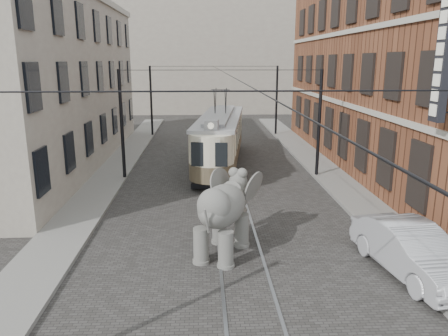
{
  "coord_description": "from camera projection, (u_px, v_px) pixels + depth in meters",
  "views": [
    {
      "loc": [
        -1.24,
        -17.42,
        6.46
      ],
      "look_at": [
        -0.37,
        -0.02,
        2.1
      ],
      "focal_mm": 34.63,
      "sensor_mm": 36.0,
      "label": 1
    }
  ],
  "objects": [
    {
      "name": "ground",
      "position": [
        233.0,
        215.0,
        18.51
      ],
      "size": [
        120.0,
        120.0,
        0.0
      ],
      "primitive_type": "plane",
      "color": "#3B3836"
    },
    {
      "name": "distant_block",
      "position": [
        211.0,
        56.0,
        55.56
      ],
      "size": [
        28.0,
        10.0,
        14.0
      ],
      "primitive_type": "cube",
      "color": "gray",
      "rests_on": "ground"
    },
    {
      "name": "sidewalk_right",
      "position": [
        370.0,
        211.0,
        18.78
      ],
      "size": [
        2.0,
        60.0,
        0.15
      ],
      "primitive_type": "cube",
      "color": "slate",
      "rests_on": "ground"
    },
    {
      "name": "stucco_building",
      "position": [
        43.0,
        85.0,
        26.44
      ],
      "size": [
        7.0,
        24.0,
        10.0
      ],
      "primitive_type": "cube",
      "color": "gray",
      "rests_on": "ground"
    },
    {
      "name": "brick_building",
      "position": [
        403.0,
        68.0,
        26.3
      ],
      "size": [
        8.0,
        26.0,
        12.0
      ],
      "primitive_type": "cube",
      "color": "brown",
      "rests_on": "ground"
    },
    {
      "name": "tram",
      "position": [
        220.0,
        127.0,
        27.04
      ],
      "size": [
        3.93,
        12.16,
        4.74
      ],
      "primitive_type": null,
      "rotation": [
        0.0,
        0.0,
        -0.12
      ],
      "color": "beige",
      "rests_on": "ground"
    },
    {
      "name": "elephant",
      "position": [
        222.0,
        217.0,
        14.5
      ],
      "size": [
        3.91,
        4.97,
        2.68
      ],
      "primitive_type": null,
      "rotation": [
        0.0,
        0.0,
        -0.39
      ],
      "color": "#62605A",
      "rests_on": "ground"
    },
    {
      "name": "parked_car",
      "position": [
        412.0,
        250.0,
        13.28
      ],
      "size": [
        2.41,
        4.97,
        1.57
      ],
      "primitive_type": "imported",
      "rotation": [
        0.0,
        0.0,
        0.16
      ],
      "color": "#9F9FA4",
      "rests_on": "ground"
    },
    {
      "name": "sidewalk_left",
      "position": [
        79.0,
        216.0,
        18.17
      ],
      "size": [
        2.0,
        60.0,
        0.15
      ],
      "primitive_type": "cube",
      "color": "slate",
      "rests_on": "ground"
    },
    {
      "name": "tram_rails",
      "position": [
        233.0,
        215.0,
        18.5
      ],
      "size": [
        1.54,
        80.0,
        0.02
      ],
      "primitive_type": null,
      "color": "slate",
      "rests_on": "ground"
    },
    {
      "name": "catenary",
      "position": [
        222.0,
        128.0,
        22.61
      ],
      "size": [
        11.0,
        30.2,
        6.0
      ],
      "primitive_type": null,
      "color": "black",
      "rests_on": "ground"
    }
  ]
}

